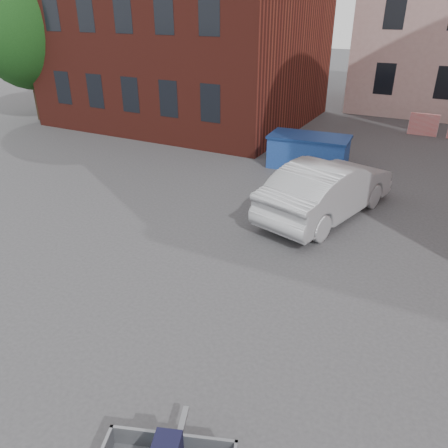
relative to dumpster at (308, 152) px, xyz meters
The scene contains 5 objects.
ground 8.09m from the dumpster, 83.97° to the right, with size 120.00×120.00×0.00m, color #38383A.
far_building 23.95m from the dumpster, 143.88° to the left, with size 6.00×6.00×8.00m, color maroon.
tree 15.85m from the dumpster, behind, with size 5.28×5.28×8.30m.
dumpster is the anchor object (origin of this frame).
silver_car 4.21m from the dumpster, 65.05° to the right, with size 1.72×4.93×1.62m, color #A2A4A9.
Camera 1 is at (3.68, -7.35, 5.45)m, focal length 35.00 mm.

